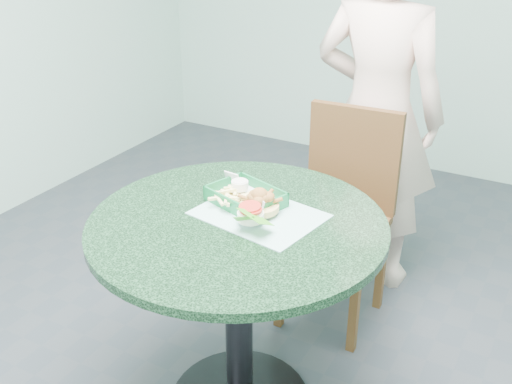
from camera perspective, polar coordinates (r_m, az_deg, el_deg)
The scene contains 9 objects.
cafe_table at distance 2.01m, azimuth -1.72°, elevation -7.48°, with size 0.96×0.96×0.75m.
dining_chair at distance 2.56m, azimuth 8.29°, elevation -1.04°, with size 0.39×0.40×0.93m.
diner_person at distance 2.73m, azimuth 11.61°, elevation 8.91°, with size 0.66×0.43×1.82m, color beige.
placemat at distance 1.95m, azimuth 0.30°, elevation -2.67°, with size 0.39×0.29×0.00m, color #94CAC5.
food_basket at distance 2.01m, azimuth -0.99°, elevation -1.19°, with size 0.24×0.17×0.05m.
crab_sandwich at distance 1.95m, azimuth 0.98°, elevation -1.08°, with size 0.13×0.13×0.07m.
fries_pile at distance 1.99m, azimuth -2.23°, elevation -0.82°, with size 0.11×0.13×0.05m, color #FFED93, non-canonical shape.
sauce_ramekin at distance 2.03m, azimuth -1.90°, elevation 0.09°, with size 0.06×0.06×0.03m.
garnish_cup at distance 1.87m, azimuth 0.92°, elevation -2.49°, with size 0.13×0.12×0.05m.
Camera 1 is at (0.86, -1.44, 1.69)m, focal length 42.00 mm.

